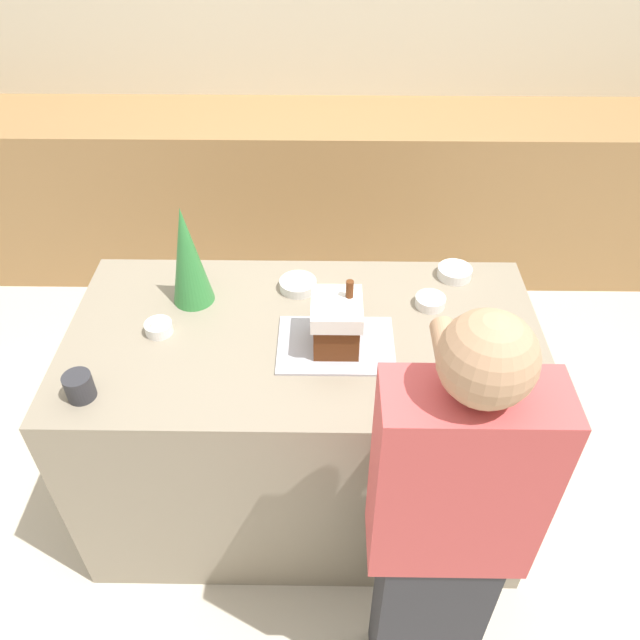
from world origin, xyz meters
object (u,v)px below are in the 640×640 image
Objects in this scene: baking_tray at (336,345)px; candy_bowl_front_corner at (158,328)px; gingerbread_house at (337,322)px; candy_bowl_near_tray_right at (455,272)px; candy_bowl_far_left at (298,284)px; candy_bowl_beside_tree at (430,301)px; person at (444,534)px; mug at (79,386)px; decorative_tree at (187,256)px.

candy_bowl_front_corner is (-0.59, 0.05, 0.02)m from baking_tray.
gingerbread_house reaches higher than candy_bowl_near_tray_right.
baking_tray is at bearing -143.89° from gingerbread_house.
candy_bowl_far_left is at bearing 28.67° from candy_bowl_front_corner.
baking_tray is 4.16× the size of candy_bowl_front_corner.
gingerbread_house is 1.75× the size of candy_bowl_far_left.
person is at bearing -93.33° from candy_bowl_beside_tree.
mug is at bearing -139.42° from candy_bowl_far_left.
candy_bowl_front_corner is 0.06× the size of person.
candy_bowl_far_left is at bearing 40.58° from mug.
candy_bowl_beside_tree is 0.79× the size of candy_bowl_far_left.
baking_tray is 0.58m from candy_bowl_near_tray_right.
candy_bowl_near_tray_right reaches higher than candy_bowl_far_left.
decorative_tree is 0.55m from mug.
baking_tray is at bearing -5.32° from candy_bowl_front_corner.
baking_tray is 0.10m from gingerbread_house.
gingerbread_house is 0.34m from candy_bowl_far_left.
mug reaches higher than candy_bowl_near_tray_right.
baking_tray is 0.59m from candy_bowl_front_corner.
gingerbread_house is 2.75× the size of mug.
candy_bowl_front_corner reaches higher than baking_tray.
candy_bowl_near_tray_right is 1.34m from mug.
gingerbread_house is at bearing -5.30° from candy_bowl_front_corner.
mug is (-1.09, -0.44, 0.02)m from candy_bowl_beside_tree.
decorative_tree is 2.96× the size of candy_bowl_near_tray_right.
baking_tray is at bearing 16.95° from mug.
mug is (-0.76, -0.23, -0.06)m from gingerbread_house.
gingerbread_house is at bearing 36.11° from baking_tray.
person is (-0.16, -0.99, -0.13)m from candy_bowl_near_tray_right.
gingerbread_house is at bearing 114.99° from person.
person reaches higher than gingerbread_house.
person is (0.42, -0.91, -0.12)m from candy_bowl_far_left.
candy_bowl_beside_tree is 0.83m from person.
decorative_tree is at bearing 154.74° from baking_tray.
gingerbread_house is at bearing 16.96° from mug.
gingerbread_house is 2.22× the size of candy_bowl_beside_tree.
gingerbread_house is at bearing -138.97° from candy_bowl_near_tray_right.
candy_bowl_near_tray_right is (1.03, 0.33, -0.00)m from candy_bowl_front_corner.
decorative_tree is 0.24× the size of person.
mug is at bearing -120.77° from candy_bowl_front_corner.
candy_bowl_far_left is (0.36, 0.07, -0.17)m from decorative_tree.
gingerbread_house is 2.56× the size of candy_bowl_front_corner.
candy_bowl_front_corner is 1.08m from candy_bowl_near_tray_right.
mug reaches higher than candy_bowl_beside_tree.
decorative_tree is 0.41m from candy_bowl_far_left.
candy_bowl_far_left is at bearing -171.94° from candy_bowl_near_tray_right.
candy_bowl_near_tray_right is at bearing 17.73° from candy_bowl_front_corner.
gingerbread_house is 0.40m from candy_bowl_beside_tree.
candy_bowl_front_corner is 1.07× the size of mug.
decorative_tree is 0.85m from candy_bowl_beside_tree.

